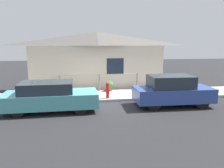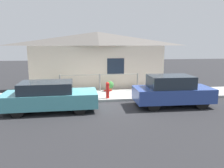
{
  "view_description": "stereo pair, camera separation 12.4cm",
  "coord_description": "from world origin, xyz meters",
  "px_view_note": "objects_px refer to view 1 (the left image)",
  "views": [
    {
      "loc": [
        -1.2,
        -11.01,
        3.02
      ],
      "look_at": [
        0.49,
        0.3,
        0.9
      ],
      "focal_mm": 35.0,
      "sensor_mm": 36.0,
      "label": 1
    },
    {
      "loc": [
        -1.08,
        -11.02,
        3.02
      ],
      "look_at": [
        0.49,
        0.3,
        0.9
      ],
      "focal_mm": 35.0,
      "sensor_mm": 36.0,
      "label": 2
    }
  ],
  "objects_px": {
    "car_right": "(172,91)",
    "potted_plant_by_fence": "(56,89)",
    "car_left": "(50,97)",
    "potted_plant_near_hydrant": "(110,85)",
    "fire_hydrant": "(108,90)"
  },
  "relations": [
    {
      "from": "car_left",
      "to": "car_right",
      "type": "xyz_separation_m",
      "value": [
        5.8,
        0.0,
        0.07
      ]
    },
    {
      "from": "car_left",
      "to": "potted_plant_near_hydrant",
      "type": "height_order",
      "value": "car_left"
    },
    {
      "from": "car_left",
      "to": "potted_plant_near_hydrant",
      "type": "bearing_deg",
      "value": 44.78
    },
    {
      "from": "car_left",
      "to": "car_right",
      "type": "relative_size",
      "value": 1.11
    },
    {
      "from": "car_left",
      "to": "car_right",
      "type": "height_order",
      "value": "car_right"
    },
    {
      "from": "fire_hydrant",
      "to": "car_right",
      "type": "bearing_deg",
      "value": -25.96
    },
    {
      "from": "potted_plant_near_hydrant",
      "to": "potted_plant_by_fence",
      "type": "bearing_deg",
      "value": -173.16
    },
    {
      "from": "car_left",
      "to": "car_right",
      "type": "bearing_deg",
      "value": -1.02
    },
    {
      "from": "car_right",
      "to": "fire_hydrant",
      "type": "relative_size",
      "value": 4.3
    },
    {
      "from": "fire_hydrant",
      "to": "potted_plant_near_hydrant",
      "type": "bearing_deg",
      "value": 78.82
    },
    {
      "from": "car_left",
      "to": "potted_plant_by_fence",
      "type": "height_order",
      "value": "car_left"
    },
    {
      "from": "car_right",
      "to": "fire_hydrant",
      "type": "height_order",
      "value": "car_right"
    },
    {
      "from": "car_right",
      "to": "potted_plant_by_fence",
      "type": "height_order",
      "value": "car_right"
    },
    {
      "from": "car_left",
      "to": "potted_plant_by_fence",
      "type": "relative_size",
      "value": 8.31
    },
    {
      "from": "car_left",
      "to": "car_right",
      "type": "distance_m",
      "value": 5.8
    }
  ]
}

